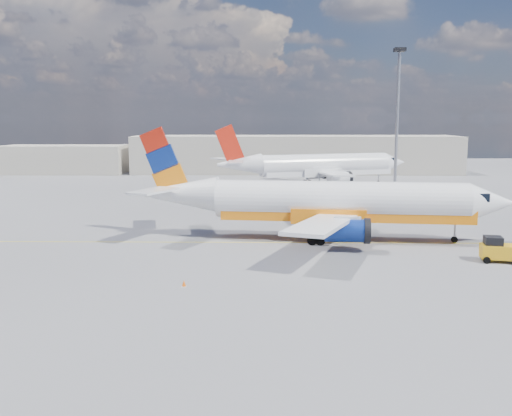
{
  "coord_description": "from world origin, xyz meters",
  "views": [
    {
      "loc": [
        -1.6,
        -50.23,
        11.71
      ],
      "look_at": [
        -2.46,
        1.96,
        3.5
      ],
      "focal_mm": 40.0,
      "sensor_mm": 36.0,
      "label": 1
    }
  ],
  "objects_px": {
    "main_jet": "(328,202)",
    "gse_tug": "(499,250)",
    "second_jet": "(319,166)",
    "traffic_cone": "(184,283)"
  },
  "relations": [
    {
      "from": "second_jet",
      "to": "traffic_cone",
      "type": "relative_size",
      "value": 73.1
    },
    {
      "from": "gse_tug",
      "to": "traffic_cone",
      "type": "bearing_deg",
      "value": -153.68
    },
    {
      "from": "main_jet",
      "to": "traffic_cone",
      "type": "bearing_deg",
      "value": -120.61
    },
    {
      "from": "main_jet",
      "to": "gse_tug",
      "type": "relative_size",
      "value": 11.33
    },
    {
      "from": "second_jet",
      "to": "main_jet",
      "type": "bearing_deg",
      "value": -113.29
    },
    {
      "from": "main_jet",
      "to": "gse_tug",
      "type": "height_order",
      "value": "main_jet"
    },
    {
      "from": "traffic_cone",
      "to": "second_jet",
      "type": "bearing_deg",
      "value": 76.02
    },
    {
      "from": "second_jet",
      "to": "traffic_cone",
      "type": "height_order",
      "value": "second_jet"
    },
    {
      "from": "second_jet",
      "to": "traffic_cone",
      "type": "xyz_separation_m",
      "value": [
        -14.96,
        -60.09,
        -3.37
      ]
    },
    {
      "from": "main_jet",
      "to": "traffic_cone",
      "type": "relative_size",
      "value": 74.72
    }
  ]
}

